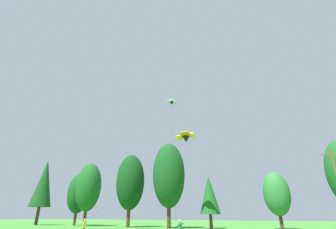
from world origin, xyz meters
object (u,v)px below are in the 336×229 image
(parafoil_kite_high_orange, at_px, (186,137))
(kite_flyer_mid, at_px, (180,229))
(kite_flyer_near, at_px, (84,226))
(parafoil_kite_mid_white, at_px, (172,102))

(parafoil_kite_high_orange, bearing_deg, kite_flyer_mid, -74.80)
(kite_flyer_near, height_order, parafoil_kite_high_orange, parafoil_kite_high_orange)
(kite_flyer_mid, height_order, parafoil_kite_mid_white, parafoil_kite_mid_white)
(kite_flyer_mid, height_order, parafoil_kite_high_orange, parafoil_kite_high_orange)
(parafoil_kite_high_orange, bearing_deg, parafoil_kite_mid_white, 135.21)
(parafoil_kite_mid_white, bearing_deg, kite_flyer_mid, -67.27)
(kite_flyer_mid, relative_size, parafoil_kite_high_orange, 0.11)
(kite_flyer_mid, bearing_deg, kite_flyer_near, 173.05)
(kite_flyer_near, distance_m, parafoil_kite_high_orange, 20.17)
(kite_flyer_mid, distance_m, parafoil_kite_high_orange, 20.45)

